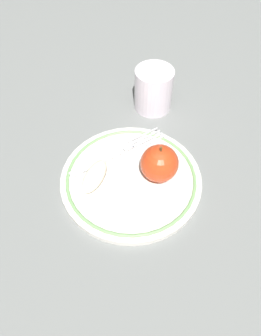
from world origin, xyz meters
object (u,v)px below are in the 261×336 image
(fork, at_px, (115,154))
(plate, at_px, (131,177))
(drinking_glass, at_px, (154,89))
(apple_red_whole, at_px, (159,163))
(apple_slice_front, at_px, (94,176))

(fork, bearing_deg, plate, -92.35)
(fork, xyz_separation_m, drinking_glass, (-0.11, -0.13, 0.03))
(plate, bearing_deg, drinking_glass, -116.63)
(apple_red_whole, bearing_deg, plate, -12.95)
(apple_slice_front, relative_size, drinking_glass, 0.82)
(fork, relative_size, drinking_glass, 2.14)
(apple_slice_front, height_order, fork, apple_slice_front)
(apple_red_whole, bearing_deg, apple_slice_front, -7.19)
(plate, bearing_deg, apple_slice_front, -2.73)
(fork, distance_m, drinking_glass, 0.17)
(plate, relative_size, apple_red_whole, 3.39)
(plate, xyz_separation_m, drinking_glass, (-0.09, -0.18, 0.04))
(apple_red_whole, xyz_separation_m, drinking_glass, (-0.04, -0.19, -0.00))
(apple_red_whole, xyz_separation_m, fork, (0.06, -0.06, -0.03))
(apple_red_whole, relative_size, fork, 0.38)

